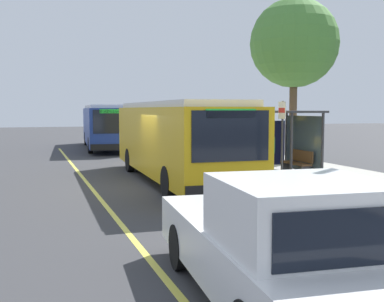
{
  "coord_description": "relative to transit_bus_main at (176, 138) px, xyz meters",
  "views": [
    {
      "loc": [
        15.87,
        -4.2,
        2.68
      ],
      "look_at": [
        0.58,
        1.05,
        1.27
      ],
      "focal_mm": 44.83,
      "sensor_mm": 36.0,
      "label": 1
    }
  ],
  "objects": [
    {
      "name": "lane_stripe_center",
      "position": [
        1.1,
        -3.21,
        -1.61
      ],
      "size": [
        36.0,
        0.14,
        0.01
      ],
      "primitive_type": "cube",
      "color": "#E0D64C",
      "rests_on": "ground_plane"
    },
    {
      "name": "waiting_bench",
      "position": [
        0.87,
        4.65,
        -0.98
      ],
      "size": [
        1.6,
        0.48,
        0.95
      ],
      "color": "brown",
      "rests_on": "sidewalk_curb"
    },
    {
      "name": "transit_bus_second",
      "position": [
        -15.97,
        -0.19,
        0.0
      ],
      "size": [
        11.72,
        3.46,
        2.95
      ],
      "color": "navy",
      "rests_on": "ground_plane"
    },
    {
      "name": "pedestrian_commuter",
      "position": [
        0.68,
        3.5,
        -0.5
      ],
      "size": [
        0.24,
        0.4,
        1.69
      ],
      "color": "#282D47",
      "rests_on": "sidewalk_curb"
    },
    {
      "name": "street_tree_near_shelter",
      "position": [
        -2.91,
        6.67,
        4.12
      ],
      "size": [
        4.13,
        4.13,
        7.68
      ],
      "color": "brown",
      "rests_on": "sidewalk_curb"
    },
    {
      "name": "route_sign_post",
      "position": [
        3.22,
        2.61,
        0.34
      ],
      "size": [
        0.44,
        0.08,
        2.8
      ],
      "color": "#333338",
      "rests_on": "sidewalk_curb"
    },
    {
      "name": "sidewalk_curb",
      "position": [
        1.1,
        4.99,
        -1.54
      ],
      "size": [
        44.0,
        6.4,
        0.15
      ],
      "primitive_type": "cube",
      "color": "#A8A399",
      "rests_on": "ground_plane"
    },
    {
      "name": "pickup_truck",
      "position": [
        11.4,
        -2.1,
        -0.76
      ],
      "size": [
        5.54,
        2.43,
        1.85
      ],
      "color": "white",
      "rests_on": "ground_plane"
    },
    {
      "name": "transit_bus_main",
      "position": [
        0.0,
        0.0,
        0.0
      ],
      "size": [
        11.02,
        2.89,
        2.95
      ],
      "color": "gold",
      "rests_on": "ground_plane"
    },
    {
      "name": "ground_plane",
      "position": [
        1.1,
        -1.01,
        -1.62
      ],
      "size": [
        120.0,
        120.0,
        0.0
      ],
      "primitive_type": "plane",
      "color": "#38383A"
    },
    {
      "name": "bus_shelter",
      "position": [
        0.53,
        4.5,
        0.3
      ],
      "size": [
        2.9,
        1.6,
        2.48
      ],
      "color": "#333338",
      "rests_on": "sidewalk_curb"
    }
  ]
}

